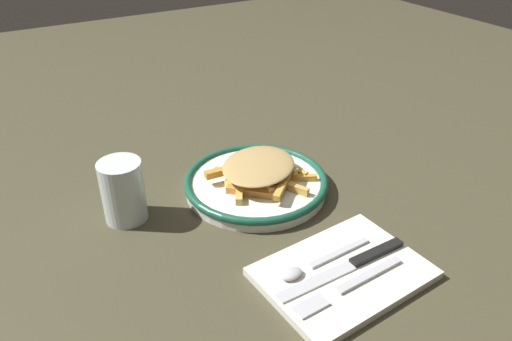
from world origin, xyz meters
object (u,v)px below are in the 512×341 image
(spoon, at_px, (311,265))
(plate, at_px, (256,183))
(knife, at_px, (354,263))
(water_glass, at_px, (123,191))
(fork, at_px, (350,285))
(napkin, at_px, (343,273))
(fries_heap, at_px, (260,171))

(spoon, bearing_deg, plate, -10.78)
(knife, bearing_deg, spoon, 64.15)
(water_glass, bearing_deg, fork, -147.19)
(napkin, distance_m, water_glass, 0.35)
(plate, height_order, fork, plate)
(napkin, height_order, knife, knife)
(knife, distance_m, water_glass, 0.36)
(fries_heap, xyz_separation_m, knife, (-0.24, -0.01, -0.02))
(fries_heap, xyz_separation_m, napkin, (-0.24, 0.01, -0.03))
(knife, bearing_deg, plate, 2.87)
(fries_heap, height_order, fork, fries_heap)
(fork, height_order, spoon, spoon)
(knife, bearing_deg, fork, 132.95)
(napkin, distance_m, fork, 0.03)
(napkin, bearing_deg, plate, -1.56)
(fork, relative_size, knife, 0.84)
(plate, relative_size, napkin, 1.13)
(napkin, relative_size, fork, 1.25)
(plate, distance_m, napkin, 0.24)
(napkin, height_order, fork, fork)
(napkin, bearing_deg, spoon, 52.90)
(knife, height_order, water_glass, water_glass)
(plate, bearing_deg, knife, -177.13)
(spoon, bearing_deg, knife, -115.85)
(water_glass, bearing_deg, napkin, -142.98)
(plate, relative_size, spoon, 1.63)
(napkin, height_order, water_glass, water_glass)
(plate, bearing_deg, napkin, 178.44)
(fries_heap, distance_m, fork, 0.27)
(plate, distance_m, knife, 0.24)
(plate, bearing_deg, spoon, 169.22)
(plate, relative_size, fork, 1.40)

